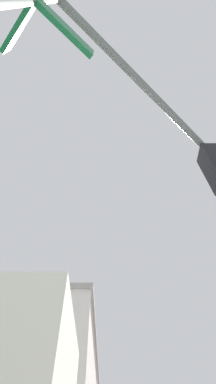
% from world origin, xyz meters
% --- Properties ---
extents(traffic_signal_near, '(2.52, 2.32, 5.20)m').
position_xyz_m(traffic_signal_near, '(-6.42, -6.39, 3.68)').
color(traffic_signal_near, '#474C47').
rests_on(traffic_signal_near, ground_plane).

